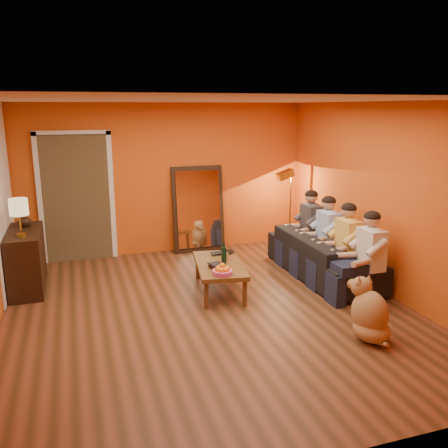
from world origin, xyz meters
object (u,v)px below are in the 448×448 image
object	(u,v)px
sideboard	(27,260)
dog	(370,309)
mirror_frame	(198,209)
tumbler	(225,257)
wine_bottle	(224,253)
person_mid_left	(348,245)
vase	(24,220)
coffee_table	(219,278)
table_lamp	(20,218)
person_far_left	(370,256)
person_far_right	(311,227)
laptop	(224,254)
floor_lamp	(290,211)
person_mid_right	(328,235)
sofa	(323,256)

from	to	relation	value
sideboard	dog	distance (m)	4.65
mirror_frame	tumbler	bearing A→B (deg)	-93.48
dog	wine_bottle	bearing A→B (deg)	108.19
dog	person_mid_left	bearing A→B (deg)	52.71
vase	coffee_table	bearing A→B (deg)	-25.25
table_lamp	coffee_table	xyz separation A→B (m)	(2.55, -0.65, -0.90)
sideboard	dog	xyz separation A→B (m)	(3.73, -2.78, -0.07)
table_lamp	person_mid_left	distance (m)	4.51
person_far_left	sideboard	bearing A→B (deg)	157.28
person_far_right	wine_bottle	world-z (taller)	person_far_right
coffee_table	person_mid_left	size ratio (longest dim) A/B	1.00
laptop	sideboard	bearing A→B (deg)	161.22
mirror_frame	wine_bottle	size ratio (longest dim) A/B	4.90
floor_lamp	person_mid_right	xyz separation A→B (m)	(0.03, -1.28, -0.11)
laptop	mirror_frame	bearing A→B (deg)	81.77
table_lamp	floor_lamp	bearing A→B (deg)	11.14
vase	sofa	bearing A→B (deg)	-14.29
laptop	vase	size ratio (longest dim) A/B	1.81
sofa	person_mid_left	world-z (taller)	person_mid_left
wine_bottle	vase	bearing A→B (deg)	154.27
wine_bottle	coffee_table	bearing A→B (deg)	135.00
table_lamp	sofa	size ratio (longest dim) A/B	0.23
person_mid_right	tumbler	size ratio (longest dim) A/B	11.92
mirror_frame	floor_lamp	xyz separation A→B (m)	(1.55, -0.53, -0.04)
sofa	floor_lamp	bearing A→B (deg)	-4.13
floor_lamp	person_mid_left	bearing A→B (deg)	-86.52
tumbler	laptop	bearing A→B (deg)	75.38
sideboard	person_mid_left	size ratio (longest dim) A/B	0.97
coffee_table	vase	bearing A→B (deg)	163.56
person_mid_right	table_lamp	bearing A→B (deg)	174.38
sideboard	floor_lamp	distance (m)	4.39
dog	person_far_right	size ratio (longest dim) A/B	0.58
person_mid_left	laptop	xyz separation A→B (m)	(-1.64, 0.68, -0.18)
table_lamp	tumbler	bearing A→B (deg)	-11.31
table_lamp	sofa	distance (m)	4.34
mirror_frame	person_far_right	distance (m)	2.03
sofa	vase	distance (m)	4.42
sideboard	person_far_right	size ratio (longest dim) A/B	0.97
person_far_left	sofa	bearing A→B (deg)	97.41
coffee_table	wine_bottle	bearing A→B (deg)	-36.19
person_far_right	wine_bottle	size ratio (longest dim) A/B	3.94
person_far_right	tumbler	distance (m)	1.82
table_lamp	wine_bottle	xyz separation A→B (m)	(2.60, -0.70, -0.53)
person_far_left	vase	bearing A→B (deg)	154.55
person_far_left	mirror_frame	bearing A→B (deg)	118.50
mirror_frame	floor_lamp	size ratio (longest dim) A/B	1.06
dog	tumbler	size ratio (longest dim) A/B	6.97
coffee_table	dog	world-z (taller)	dog
table_lamp	mirror_frame	bearing A→B (deg)	26.32
dog	vase	distance (m)	4.84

